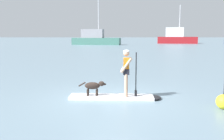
{
  "coord_description": "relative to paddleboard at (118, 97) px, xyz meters",
  "views": [
    {
      "loc": [
        0.02,
        -9.1,
        2.3
      ],
      "look_at": [
        0.0,
        1.0,
        0.9
      ],
      "focal_mm": 41.24,
      "sensor_mm": 36.0,
      "label": 1
    }
  ],
  "objects": [
    {
      "name": "marker_buoy",
      "position": [
        3.26,
        -1.32,
        0.18
      ],
      "size": [
        0.46,
        0.46,
        0.96
      ],
      "color": "yellow",
      "rests_on": "ground_plane"
    },
    {
      "name": "dog",
      "position": [
        -0.87,
        0.04,
        0.4
      ],
      "size": [
        1.01,
        0.24,
        0.53
      ],
      "color": "#2D231E",
      "rests_on": "paddleboard"
    },
    {
      "name": "person_paddler",
      "position": [
        0.32,
        -0.01,
        1.01
      ],
      "size": [
        0.61,
        0.49,
        1.66
      ],
      "color": "tan",
      "rests_on": "paddleboard"
    },
    {
      "name": "moored_boat_outer",
      "position": [
        16.3,
        57.22,
        1.47
      ],
      "size": [
        10.25,
        5.09,
        9.69
      ],
      "color": "maroon",
      "rests_on": "ground_plane"
    },
    {
      "name": "moored_boat_far_starboard",
      "position": [
        -3.99,
        49.11,
        1.26
      ],
      "size": [
        11.13,
        4.55,
        9.88
      ],
      "color": "#3F7266",
      "rests_on": "ground_plane"
    },
    {
      "name": "paddleboard",
      "position": [
        0.0,
        0.0,
        0.0
      ],
      "size": [
        3.33,
        0.86,
        0.1
      ],
      "color": "silver",
      "rests_on": "ground_plane"
    },
    {
      "name": "ground_plane",
      "position": [
        -0.23,
        0.01,
        -0.05
      ],
      "size": [
        400.0,
        400.0,
        0.0
      ],
      "primitive_type": "plane",
      "color": "slate"
    }
  ]
}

